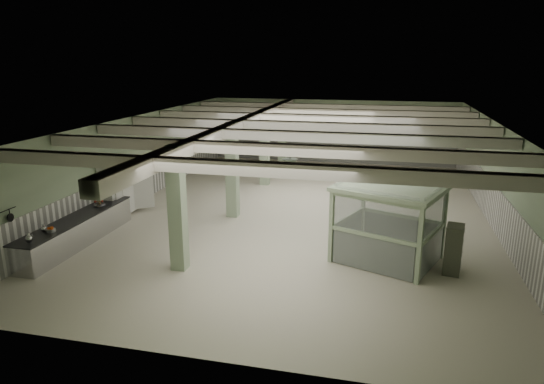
% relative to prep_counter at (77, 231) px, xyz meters
% --- Properties ---
extents(floor, '(20.00, 20.00, 0.00)m').
position_rel_prep_counter_xyz_m(floor, '(6.54, 4.99, -0.46)').
color(floor, beige).
rests_on(floor, ground).
extents(ceiling, '(14.00, 20.00, 0.02)m').
position_rel_prep_counter_xyz_m(ceiling, '(6.54, 4.99, 3.14)').
color(ceiling, white).
rests_on(ceiling, wall_back).
extents(wall_back, '(14.00, 0.02, 3.60)m').
position_rel_prep_counter_xyz_m(wall_back, '(6.54, 14.99, 1.34)').
color(wall_back, '#A9C39C').
rests_on(wall_back, floor).
extents(wall_front, '(14.00, 0.02, 3.60)m').
position_rel_prep_counter_xyz_m(wall_front, '(6.54, -5.01, 1.34)').
color(wall_front, '#A9C39C').
rests_on(wall_front, floor).
extents(wall_left, '(0.02, 20.00, 3.60)m').
position_rel_prep_counter_xyz_m(wall_left, '(-0.46, 4.99, 1.34)').
color(wall_left, '#A9C39C').
rests_on(wall_left, floor).
extents(wall_right, '(0.02, 20.00, 3.60)m').
position_rel_prep_counter_xyz_m(wall_right, '(13.54, 4.99, 1.34)').
color(wall_right, '#A9C39C').
rests_on(wall_right, floor).
extents(wainscot_left, '(0.05, 19.90, 1.50)m').
position_rel_prep_counter_xyz_m(wainscot_left, '(-0.43, 4.99, 0.29)').
color(wainscot_left, white).
rests_on(wainscot_left, floor).
extents(wainscot_right, '(0.05, 19.90, 1.50)m').
position_rel_prep_counter_xyz_m(wainscot_right, '(13.52, 4.99, 0.29)').
color(wainscot_right, white).
rests_on(wainscot_right, floor).
extents(wainscot_back, '(13.90, 0.05, 1.50)m').
position_rel_prep_counter_xyz_m(wainscot_back, '(6.54, 14.96, 0.29)').
color(wainscot_back, white).
rests_on(wainscot_back, floor).
extents(girder, '(0.45, 19.90, 0.40)m').
position_rel_prep_counter_xyz_m(girder, '(4.04, 4.99, 2.92)').
color(girder, beige).
rests_on(girder, ceiling).
extents(beam_a, '(13.90, 0.35, 0.32)m').
position_rel_prep_counter_xyz_m(beam_a, '(6.54, -2.51, 2.96)').
color(beam_a, beige).
rests_on(beam_a, ceiling).
extents(beam_b, '(13.90, 0.35, 0.32)m').
position_rel_prep_counter_xyz_m(beam_b, '(6.54, -0.01, 2.96)').
color(beam_b, beige).
rests_on(beam_b, ceiling).
extents(beam_c, '(13.90, 0.35, 0.32)m').
position_rel_prep_counter_xyz_m(beam_c, '(6.54, 2.49, 2.96)').
color(beam_c, beige).
rests_on(beam_c, ceiling).
extents(beam_d, '(13.90, 0.35, 0.32)m').
position_rel_prep_counter_xyz_m(beam_d, '(6.54, 4.99, 2.96)').
color(beam_d, beige).
rests_on(beam_d, ceiling).
extents(beam_e, '(13.90, 0.35, 0.32)m').
position_rel_prep_counter_xyz_m(beam_e, '(6.54, 7.49, 2.96)').
color(beam_e, beige).
rests_on(beam_e, ceiling).
extents(beam_f, '(13.90, 0.35, 0.32)m').
position_rel_prep_counter_xyz_m(beam_f, '(6.54, 9.99, 2.96)').
color(beam_f, beige).
rests_on(beam_f, ceiling).
extents(beam_g, '(13.90, 0.35, 0.32)m').
position_rel_prep_counter_xyz_m(beam_g, '(6.54, 12.49, 2.96)').
color(beam_g, beige).
rests_on(beam_g, ceiling).
extents(column_a, '(0.42, 0.42, 3.60)m').
position_rel_prep_counter_xyz_m(column_a, '(4.04, -1.01, 1.34)').
color(column_a, '#96AD8B').
rests_on(column_a, floor).
extents(column_b, '(0.42, 0.42, 3.60)m').
position_rel_prep_counter_xyz_m(column_b, '(4.04, 3.99, 1.34)').
color(column_b, '#96AD8B').
rests_on(column_b, floor).
extents(column_c, '(0.42, 0.42, 3.60)m').
position_rel_prep_counter_xyz_m(column_c, '(4.04, 8.99, 1.34)').
color(column_c, '#96AD8B').
rests_on(column_c, floor).
extents(column_d, '(0.42, 0.42, 3.60)m').
position_rel_prep_counter_xyz_m(column_d, '(4.04, 12.99, 1.34)').
color(column_d, '#96AD8B').
rests_on(column_d, floor).
extents(pendant_front, '(0.44, 0.44, 0.22)m').
position_rel_prep_counter_xyz_m(pendant_front, '(7.04, -0.01, 2.59)').
color(pendant_front, '#2D3B2C').
rests_on(pendant_front, ceiling).
extents(pendant_mid, '(0.44, 0.44, 0.22)m').
position_rel_prep_counter_xyz_m(pendant_mid, '(7.04, 5.49, 2.59)').
color(pendant_mid, '#2D3B2C').
rests_on(pendant_mid, ceiling).
extents(pendant_back, '(0.44, 0.44, 0.22)m').
position_rel_prep_counter_xyz_m(pendant_back, '(7.04, 10.49, 2.59)').
color(pendant_back, '#2D3B2C').
rests_on(pendant_back, ceiling).
extents(prep_counter, '(0.93, 5.32, 0.91)m').
position_rel_prep_counter_xyz_m(prep_counter, '(0.00, 0.00, 0.00)').
color(prep_counter, '#AFB0B4').
rests_on(prep_counter, floor).
extents(pitcher_near, '(0.21, 0.24, 0.29)m').
position_rel_prep_counter_xyz_m(pitcher_near, '(0.09, -2.23, 0.58)').
color(pitcher_near, '#AFB0B4').
rests_on(pitcher_near, prep_counter).
extents(pitcher_far, '(0.17, 0.20, 0.24)m').
position_rel_prep_counter_xyz_m(pitcher_far, '(-0.07, -1.40, 0.56)').
color(pitcher_far, '#AFB0B4').
rests_on(pitcher_far, prep_counter).
extents(veg_colander, '(0.55, 0.55, 0.19)m').
position_rel_prep_counter_xyz_m(veg_colander, '(0.04, 1.33, 0.54)').
color(veg_colander, '#3E3E43').
rests_on(veg_colander, prep_counter).
extents(orange_bowl, '(0.27, 0.27, 0.09)m').
position_rel_prep_counter_xyz_m(orange_bowl, '(0.12, -1.35, 0.48)').
color(orange_bowl, '#B2B2B7').
rests_on(orange_bowl, prep_counter).
extents(skillet_far, '(0.03, 0.24, 0.24)m').
position_rel_prep_counter_xyz_m(skillet_far, '(-0.34, -2.31, 1.17)').
color(skillet_far, black).
rests_on(skillet_far, hook_rail).
extents(walkin_cooler, '(1.05, 2.19, 2.01)m').
position_rel_prep_counter_xyz_m(walkin_cooler, '(-0.08, 3.05, 0.54)').
color(walkin_cooler, silver).
rests_on(walkin_cooler, floor).
extents(guard_booth, '(3.56, 3.32, 2.39)m').
position_rel_prep_counter_xyz_m(guard_booth, '(9.82, 0.99, 1.14)').
color(guard_booth, '#A1B994').
rests_on(guard_booth, floor).
extents(filing_cabinet, '(0.57, 0.72, 1.41)m').
position_rel_prep_counter_xyz_m(filing_cabinet, '(11.63, 0.48, 0.24)').
color(filing_cabinet, '#4E5244').
rests_on(filing_cabinet, floor).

